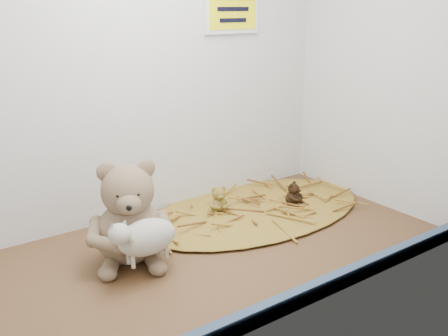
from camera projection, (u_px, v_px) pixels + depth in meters
alcove_shell at (177, 57)px, 110.92cm from camera, size 120.40×60.20×90.40cm
front_rail at (283, 304)px, 95.04cm from camera, size 119.28×2.20×3.60cm
straw_bed at (256, 209)px, 142.15cm from camera, size 70.01×40.65×1.35cm
main_teddy at (129, 212)px, 111.90cm from camera, size 25.65×26.22×23.88cm
toy_lamb at (147, 237)px, 106.16cm from camera, size 17.18×10.49×11.10cm
mini_teddy_tan at (219, 198)px, 138.11cm from camera, size 7.74×7.95×7.47cm
mini_teddy_brown at (293, 192)px, 143.55cm from camera, size 7.50×7.62×6.72cm
wall_sign at (232, 9)px, 140.08cm from camera, size 16.00×1.20×11.00cm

